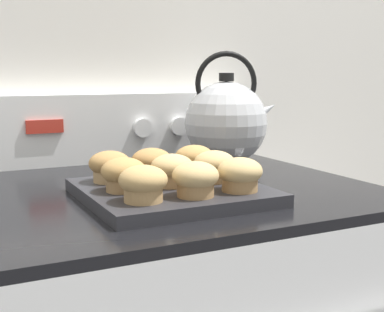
{
  "coord_description": "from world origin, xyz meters",
  "views": [
    {
      "loc": [
        -0.41,
        -0.59,
        1.13
      ],
      "look_at": [
        0.02,
        0.27,
        0.98
      ],
      "focal_mm": 50.0,
      "sensor_mm": 36.0,
      "label": 1
    }
  ],
  "objects": [
    {
      "name": "muffin_r1_c2",
      "position": [
        0.06,
        0.26,
        0.96
      ],
      "size": [
        0.08,
        0.08,
        0.06
      ],
      "color": "tan",
      "rests_on": "muffin_pan"
    },
    {
      "name": "tea_kettle",
      "position": [
        0.24,
        0.53,
        1.01
      ],
      "size": [
        0.24,
        0.2,
        0.27
      ],
      "color": "silver",
      "rests_on": "stove_range"
    },
    {
      "name": "muffin_r0_c0",
      "position": [
        -0.12,
        0.17,
        0.96
      ],
      "size": [
        0.08,
        0.08,
        0.06
      ],
      "color": "tan",
      "rests_on": "muffin_pan"
    },
    {
      "name": "control_panel",
      "position": [
        0.0,
        0.69,
        0.99
      ],
      "size": [
        0.75,
        0.07,
        0.17
      ],
      "color": "white",
      "rests_on": "stove_range"
    },
    {
      "name": "muffin_r1_c0",
      "position": [
        -0.12,
        0.26,
        0.96
      ],
      "size": [
        0.08,
        0.08,
        0.06
      ],
      "color": "#A37A4C",
      "rests_on": "muffin_pan"
    },
    {
      "name": "muffin_r1_c1",
      "position": [
        -0.03,
        0.26,
        0.96
      ],
      "size": [
        0.08,
        0.08,
        0.06
      ],
      "color": "tan",
      "rests_on": "muffin_pan"
    },
    {
      "name": "muffin_pan",
      "position": [
        -0.03,
        0.26,
        0.92
      ],
      "size": [
        0.3,
        0.3,
        0.02
      ],
      "color": "#28282D",
      "rests_on": "stove_range"
    },
    {
      "name": "muffin_r2_c2",
      "position": [
        0.06,
        0.34,
        0.96
      ],
      "size": [
        0.08,
        0.08,
        0.06
      ],
      "color": "tan",
      "rests_on": "muffin_pan"
    },
    {
      "name": "muffin_r2_c1",
      "position": [
        -0.03,
        0.34,
        0.96
      ],
      "size": [
        0.08,
        0.08,
        0.06
      ],
      "color": "olive",
      "rests_on": "muffin_pan"
    },
    {
      "name": "muffin_r0_c1",
      "position": [
        -0.03,
        0.17,
        0.96
      ],
      "size": [
        0.08,
        0.08,
        0.06
      ],
      "color": "#A37A4C",
      "rests_on": "muffin_pan"
    },
    {
      "name": "muffin_r2_c0",
      "position": [
        -0.12,
        0.34,
        0.96
      ],
      "size": [
        0.08,
        0.08,
        0.06
      ],
      "color": "tan",
      "rests_on": "muffin_pan"
    },
    {
      "name": "muffin_r0_c2",
      "position": [
        0.06,
        0.17,
        0.96
      ],
      "size": [
        0.08,
        0.08,
        0.06
      ],
      "color": "#A37A4C",
      "rests_on": "muffin_pan"
    },
    {
      "name": "wall_back",
      "position": [
        0.0,
        0.74,
        1.2
      ],
      "size": [
        8.0,
        0.05,
        2.4
      ],
      "color": "white",
      "rests_on": "ground_plane"
    }
  ]
}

